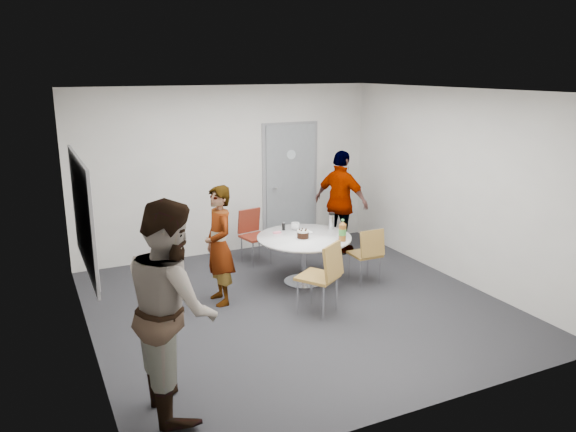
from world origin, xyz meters
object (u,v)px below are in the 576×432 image
chair_far (253,231)px  person_main (219,245)px  whiteboard (83,214)px  table (306,242)px  chair_near_right (368,251)px  person_right (341,202)px  chair_near_left (324,271)px  person_left (172,307)px  door (290,185)px

chair_far → person_main: bearing=41.5°
whiteboard → table: 3.10m
chair_far → whiteboard: bearing=20.8°
chair_near_right → person_main: size_ratio=0.52×
whiteboard → person_right: size_ratio=1.13×
chair_near_left → person_left: bearing=174.2°
whiteboard → person_left: size_ratio=0.99×
table → chair_far: 1.18m
whiteboard → chair_far: size_ratio=2.26×
chair_near_left → chair_near_right: bearing=-2.6°
chair_near_left → person_right: 2.48m
table → person_main: bearing=-174.3°
chair_near_right → chair_far: (-1.11, 1.54, 0.02)m
table → person_left: (-2.43, -2.17, 0.36)m
whiteboard → chair_near_right: bearing=0.9°
person_main → person_right: (2.45, 1.10, 0.07)m
door → person_main: door is taller
whiteboard → table: bearing=9.2°
chair_near_right → person_main: 2.11m
door → chair_far: (-0.97, -0.68, -0.52)m
whiteboard → chair_near_left: 2.85m
person_left → person_right: (3.56, 3.14, -0.11)m
door → chair_near_left: (-0.91, -2.85, -0.46)m
whiteboard → table: whiteboard is taller
table → chair_near_left: 1.08m
door → person_right: (0.52, -0.84, -0.18)m
table → chair_far: (-0.35, 1.13, -0.09)m
table → chair_near_left: table is taller
door → whiteboard: 4.25m
whiteboard → table: (2.94, 0.47, -0.85)m
whiteboard → person_main: 1.79m
chair_near_right → chair_far: bearing=126.8°
person_left → person_right: person_left is taller
chair_near_right → person_left: (-3.19, -1.75, 0.47)m
door → whiteboard: door is taller
chair_near_right → person_left: 3.67m
door → chair_near_right: door is taller
chair_far → person_left: person_left is taller
chair_near_left → chair_near_right: 1.22m
table → person_right: 1.51m
door → person_right: 1.00m
door → person_main: size_ratio=1.37×
door → chair_far: bearing=-145.0°
whiteboard → person_main: size_ratio=1.23×
whiteboard → chair_near_right: 3.82m
whiteboard → chair_far: (2.59, 1.60, -0.94)m
chair_near_right → chair_far: 1.90m
chair_near_left → chair_far: (-0.06, 2.17, -0.05)m
table → person_main: (-1.32, -0.13, 0.17)m
door → person_left: size_ratio=1.11×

